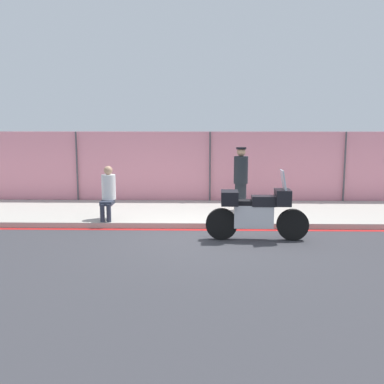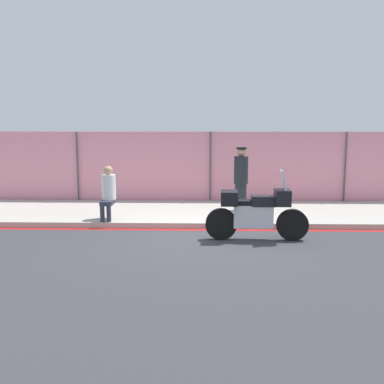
{
  "view_description": "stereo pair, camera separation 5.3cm",
  "coord_description": "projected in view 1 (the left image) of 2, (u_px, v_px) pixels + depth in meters",
  "views": [
    {
      "loc": [
        -0.25,
        -9.6,
        2.51
      ],
      "look_at": [
        -0.5,
        1.6,
        0.79
      ],
      "focal_mm": 42.0,
      "sensor_mm": 36.0,
      "label": 1
    },
    {
      "loc": [
        -0.19,
        -9.6,
        2.51
      ],
      "look_at": [
        -0.5,
        1.6,
        0.79
      ],
      "focal_mm": 42.0,
      "sensor_mm": 36.0,
      "label": 2
    }
  ],
  "objects": [
    {
      "name": "sidewalk",
      "position": [
        211.0,
        213.0,
        12.36
      ],
      "size": [
        30.58,
        3.26,
        0.14
      ],
      "color": "#ADA89E",
      "rests_on": "ground_plane"
    },
    {
      "name": "motorcycle",
      "position": [
        256.0,
        212.0,
        9.67
      ],
      "size": [
        2.22,
        0.53,
        1.53
      ],
      "rotation": [
        0.0,
        0.0,
        -0.03
      ],
      "color": "black",
      "rests_on": "ground_plane"
    },
    {
      "name": "person_seated_on_curb",
      "position": [
        108.0,
        190.0,
        11.14
      ],
      "size": [
        0.35,
        0.67,
        1.32
      ],
      "color": "#2D3342",
      "rests_on": "sidewalk"
    },
    {
      "name": "storefront_fence",
      "position": [
        210.0,
        168.0,
        13.9
      ],
      "size": [
        29.05,
        0.17,
        2.26
      ],
      "color": "pink",
      "rests_on": "ground_plane"
    },
    {
      "name": "ground_plane",
      "position": [
        213.0,
        239.0,
        9.86
      ],
      "size": [
        120.0,
        120.0,
        0.0
      ],
      "primitive_type": "plane",
      "color": "#38383D"
    },
    {
      "name": "curb_paint_stripe",
      "position": [
        212.0,
        230.0,
        10.67
      ],
      "size": [
        30.58,
        0.18,
        0.01
      ],
      "color": "red",
      "rests_on": "ground_plane"
    },
    {
      "name": "officer_standing",
      "position": [
        241.0,
        178.0,
        12.25
      ],
      "size": [
        0.38,
        0.38,
        1.73
      ],
      "color": "#1E2328",
      "rests_on": "sidewalk"
    }
  ]
}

